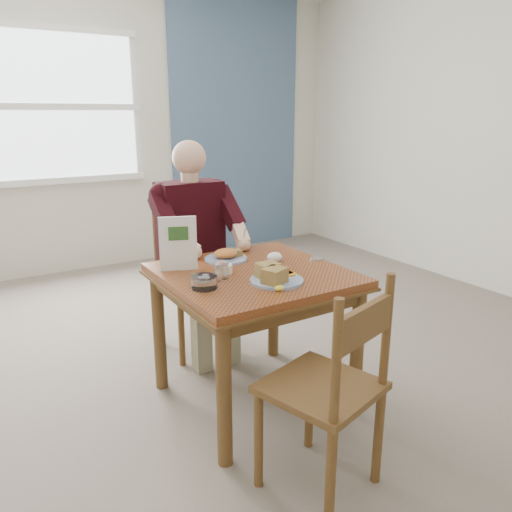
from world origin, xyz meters
TOP-DOWN VIEW (x-y plane):
  - floor at (0.00, 0.00)m, footprint 6.00×6.00m
  - wall_back at (0.00, 3.00)m, footprint 5.50×0.00m
  - accent_panel at (1.60, 2.98)m, footprint 1.60×0.02m
  - lemon_wedge at (-0.05, -0.32)m, footprint 0.06×0.05m
  - napkin at (0.19, 0.08)m, footprint 0.11×0.10m
  - metal_dish at (0.42, -0.00)m, footprint 0.07×0.07m
  - window at (-0.40, 2.97)m, footprint 1.72×0.04m
  - table at (0.00, 0.00)m, footprint 0.92×0.92m
  - chair_far at (0.00, 0.80)m, footprint 0.42×0.42m
  - chair_near at (-0.10, -0.76)m, footprint 0.52×0.52m
  - diner at (0.00, 0.71)m, footprint 0.53×0.56m
  - near_plate at (-0.00, -0.20)m, footprint 0.32×0.32m
  - far_plate at (-0.02, 0.26)m, footprint 0.28×0.28m
  - caddy at (-0.14, 0.06)m, footprint 0.10×0.10m
  - shakers at (-0.21, -0.03)m, footprint 0.09×0.05m
  - creamer at (-0.33, -0.10)m, footprint 0.15×0.15m
  - menu at (-0.32, 0.23)m, footprint 0.19×0.08m

SIDE VIEW (x-z plane):
  - floor at x=0.00m, z-range 0.00..0.00m
  - chair_far at x=0.00m, z-range 0.00..0.95m
  - chair_near at x=-0.10m, z-range 0.00..0.95m
  - table at x=0.00m, z-range 0.26..1.01m
  - metal_dish at x=0.42m, z-range 0.75..0.76m
  - lemon_wedge at x=-0.05m, z-range 0.75..0.78m
  - caddy at x=-0.14m, z-range 0.74..0.81m
  - far_plate at x=-0.02m, z-range 0.74..0.81m
  - napkin at x=0.19m, z-range 0.75..0.81m
  - creamer at x=-0.33m, z-range 0.75..0.81m
  - near_plate at x=0.00m, z-range 0.74..0.83m
  - shakers at x=-0.21m, z-range 0.75..0.83m
  - diner at x=0.00m, z-range 0.12..1.50m
  - menu at x=-0.32m, z-range 0.75..1.04m
  - accent_panel at x=1.60m, z-range 0.00..2.80m
  - wall_back at x=0.00m, z-range -1.35..4.15m
  - window at x=-0.40m, z-range 0.89..2.31m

